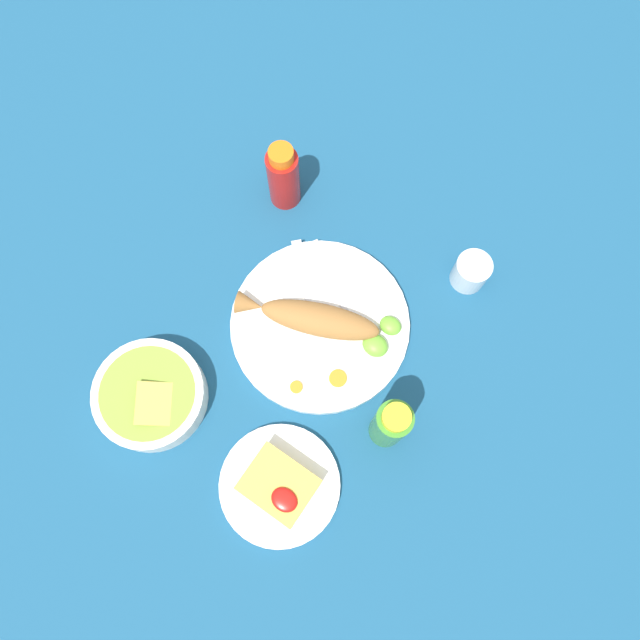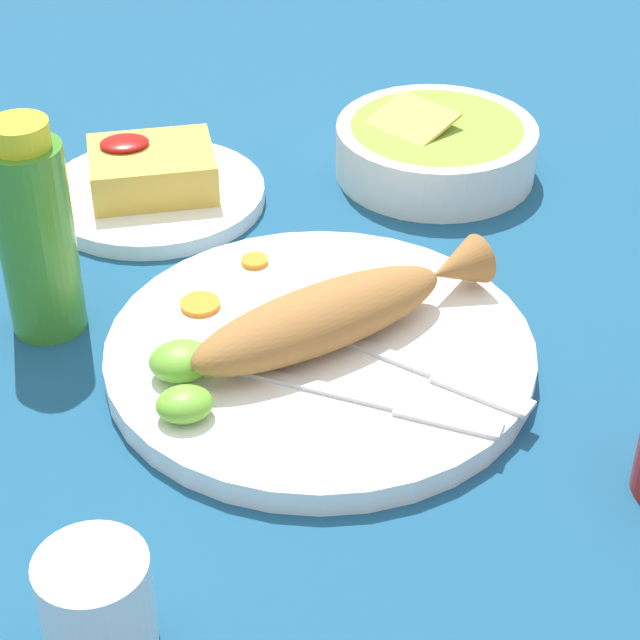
{
  "view_description": "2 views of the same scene",
  "coord_description": "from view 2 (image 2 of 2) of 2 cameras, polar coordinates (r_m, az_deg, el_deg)",
  "views": [
    {
      "loc": [
        0.17,
        -0.24,
        1.02
      ],
      "look_at": [
        0.0,
        0.0,
        0.04
      ],
      "focal_mm": 35.0,
      "sensor_mm": 36.0,
      "label": 1
    },
    {
      "loc": [
        0.13,
        0.64,
        0.5
      ],
      "look_at": [
        0.0,
        0.0,
        0.04
      ],
      "focal_mm": 65.0,
      "sensor_mm": 36.0,
      "label": 2
    }
  ],
  "objects": [
    {
      "name": "lime_wedge_main",
      "position": [
        0.78,
        -6.84,
        -2.01
      ],
      "size": [
        0.04,
        0.04,
        0.02
      ],
      "primitive_type": "ellipsoid",
      "color": "#6BB233",
      "rests_on": "main_plate"
    },
    {
      "name": "side_plate_fries",
      "position": [
        1.02,
        -8.14,
        6.1
      ],
      "size": [
        0.19,
        0.19,
        0.01
      ],
      "primitive_type": "cylinder",
      "color": "white",
      "rests_on": "ground_plane"
    },
    {
      "name": "hot_sauce_bottle_green",
      "position": [
        0.84,
        -13.82,
        4.15
      ],
      "size": [
        0.05,
        0.05,
        0.17
      ],
      "color": "#3D8428",
      "rests_on": "ground_plane"
    },
    {
      "name": "carrot_slice_near",
      "position": [
        0.9,
        -3.24,
        2.92
      ],
      "size": [
        0.02,
        0.02,
        0.0
      ],
      "primitive_type": "cylinder",
      "color": "orange",
      "rests_on": "main_plate"
    },
    {
      "name": "fork_near",
      "position": [
        0.79,
        5.12,
        -2.42
      ],
      "size": [
        0.14,
        0.14,
        0.0
      ],
      "rotation": [
        0.0,
        0.0,
        8.65
      ],
      "color": "silver",
      "rests_on": "main_plate"
    },
    {
      "name": "fork_far",
      "position": [
        0.76,
        3.11,
        -4.08
      ],
      "size": [
        0.16,
        0.11,
        0.0
      ],
      "rotation": [
        0.0,
        0.0,
        8.87
      ],
      "color": "silver",
      "rests_on": "main_plate"
    },
    {
      "name": "fried_fish",
      "position": [
        0.8,
        0.85,
        0.4
      ],
      "size": [
        0.24,
        0.13,
        0.04
      ],
      "rotation": [
        0.0,
        0.0,
        0.38
      ],
      "color": "#996633",
      "rests_on": "main_plate"
    },
    {
      "name": "lime_wedge_side",
      "position": [
        0.75,
        -6.69,
        -4.14
      ],
      "size": [
        0.04,
        0.03,
        0.02
      ],
      "primitive_type": "ellipsoid",
      "color": "#6BB233",
      "rests_on": "main_plate"
    },
    {
      "name": "carrot_slice_mid",
      "position": [
        0.85,
        -5.92,
        0.77
      ],
      "size": [
        0.03,
        0.03,
        0.0
      ],
      "primitive_type": "cylinder",
      "color": "orange",
      "rests_on": "main_plate"
    },
    {
      "name": "salt_cup",
      "position": [
        0.64,
        -10.91,
        -13.78
      ],
      "size": [
        0.06,
        0.06,
        0.06
      ],
      "color": "silver",
      "rests_on": "ground_plane"
    },
    {
      "name": "guacamole_bowl",
      "position": [
        1.05,
        5.71,
        8.48
      ],
      "size": [
        0.18,
        0.18,
        0.06
      ],
      "color": "white",
      "rests_on": "ground_plane"
    },
    {
      "name": "ground_plane",
      "position": [
        0.82,
        -0.0,
        -2.15
      ],
      "size": [
        4.0,
        4.0,
        0.0
      ],
      "primitive_type": "plane",
      "color": "navy"
    },
    {
      "name": "main_plate",
      "position": [
        0.82,
        -0.0,
        -1.66
      ],
      "size": [
        0.3,
        0.3,
        0.02
      ],
      "primitive_type": "cylinder",
      "color": "white",
      "rests_on": "ground_plane"
    },
    {
      "name": "fries_pile",
      "position": [
        1.01,
        -8.3,
        7.38
      ],
      "size": [
        0.1,
        0.09,
        0.04
      ],
      "color": "gold",
      "rests_on": "side_plate_fries"
    }
  ]
}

